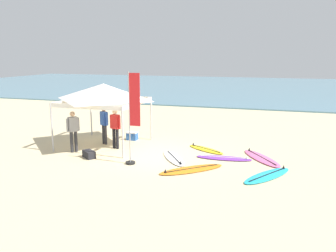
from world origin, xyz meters
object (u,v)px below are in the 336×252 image
object	(u,v)px
surfboard_cyan	(268,175)
person_blue	(104,123)
surfboard_yellow	(206,149)
canopy_tent	(104,92)
banner_flag	(132,122)
surfboard_pink	(261,158)
person_red	(115,126)
surfboard_purple	(224,158)
gear_bag_near_tent	(89,154)
cooler_box	(132,136)
surfboard_white	(174,158)
surfboard_orange	(191,169)
person_grey	(73,129)

from	to	relation	value
surfboard_cyan	person_blue	bearing A→B (deg)	162.62
surfboard_cyan	surfboard_yellow	bearing A→B (deg)	135.27
surfboard_cyan	canopy_tent	bearing A→B (deg)	163.69
person_blue	banner_flag	world-z (taller)	banner_flag
surfboard_pink	person_red	size ratio (longest dim) A/B	1.42
canopy_tent	person_red	bearing A→B (deg)	-28.24
surfboard_yellow	canopy_tent	bearing A→B (deg)	-173.16
surfboard_purple	surfboard_pink	xyz separation A→B (m)	(1.38, 0.44, -0.00)
surfboard_yellow	gear_bag_near_tent	size ratio (longest dim) A/B	3.11
person_red	canopy_tent	bearing A→B (deg)	151.76
surfboard_yellow	cooler_box	world-z (taller)	cooler_box
surfboard_purple	gear_bag_near_tent	distance (m)	5.29
cooler_box	person_blue	bearing A→B (deg)	-128.71
surfboard_white	cooler_box	size ratio (longest dim) A/B	4.20
person_red	gear_bag_near_tent	size ratio (longest dim) A/B	2.85
surfboard_orange	person_grey	distance (m)	5.36
person_red	cooler_box	bearing A→B (deg)	88.11
surfboard_purple	banner_flag	xyz separation A→B (m)	(-3.11, -1.67, 1.54)
surfboard_pink	surfboard_purple	bearing A→B (deg)	-162.29
person_grey	banner_flag	distance (m)	3.14
surfboard_pink	surfboard_yellow	world-z (taller)	same
surfboard_cyan	banner_flag	world-z (taller)	banner_flag
banner_flag	gear_bag_near_tent	bearing A→B (deg)	173.35
surfboard_orange	surfboard_yellow	world-z (taller)	same
canopy_tent	person_grey	distance (m)	2.11
surfboard_white	surfboard_orange	bearing A→B (deg)	-48.96
gear_bag_near_tent	surfboard_pink	bearing A→B (deg)	16.23
person_grey	person_red	bearing A→B (deg)	36.35
person_blue	surfboard_cyan	bearing A→B (deg)	-17.38
surfboard_pink	surfboard_cyan	xyz separation A→B (m)	(0.30, -2.00, 0.00)
canopy_tent	banner_flag	world-z (taller)	banner_flag
canopy_tent	person_grey	size ratio (longest dim) A/B	1.94
surfboard_yellow	gear_bag_near_tent	world-z (taller)	gear_bag_near_tent
banner_flag	gear_bag_near_tent	xyz separation A→B (m)	(-1.98, 0.23, -1.43)
surfboard_yellow	person_red	world-z (taller)	person_red
person_blue	canopy_tent	bearing A→B (deg)	-54.22
surfboard_cyan	surfboard_white	xyz separation A→B (m)	(-3.53, 0.95, 0.00)
surfboard_pink	gear_bag_near_tent	distance (m)	6.74
canopy_tent	gear_bag_near_tent	xyz separation A→B (m)	(0.29, -1.95, -2.25)
cooler_box	surfboard_pink	bearing A→B (deg)	-12.52
surfboard_cyan	cooler_box	world-z (taller)	cooler_box
person_blue	gear_bag_near_tent	size ratio (longest dim) A/B	2.85
surfboard_white	banner_flag	bearing A→B (deg)	-139.87
canopy_tent	surfboard_yellow	xyz separation A→B (m)	(4.44, 0.53, -2.35)
surfboard_pink	surfboard_yellow	size ratio (longest dim) A/B	1.30
person_red	banner_flag	bearing A→B (deg)	-48.81
surfboard_yellow	person_red	size ratio (longest dim) A/B	1.09
banner_flag	person_red	bearing A→B (deg)	131.19
banner_flag	cooler_box	distance (m)	4.02
canopy_tent	banner_flag	xyz separation A→B (m)	(2.27, -2.18, -0.82)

